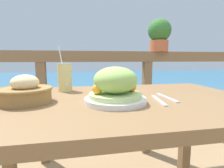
% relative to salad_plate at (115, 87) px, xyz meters
% --- Properties ---
extents(patio_table, '(1.25, 0.74, 0.71)m').
position_rel_salad_plate_xyz_m(patio_table, '(0.01, 0.07, -0.16)').
color(patio_table, olive).
rests_on(patio_table, ground_plane).
extents(railing_fence, '(2.80, 0.08, 0.95)m').
position_rel_salad_plate_xyz_m(railing_fence, '(0.01, 0.84, -0.09)').
color(railing_fence, brown).
rests_on(railing_fence, ground_plane).
extents(sea_backdrop, '(12.00, 4.00, 0.46)m').
position_rel_salad_plate_xyz_m(sea_backdrop, '(0.01, 3.34, -0.55)').
color(sea_backdrop, teal).
rests_on(sea_backdrop, ground_plane).
extents(salad_plate, '(0.24, 0.24, 0.14)m').
position_rel_salad_plate_xyz_m(salad_plate, '(0.00, 0.00, 0.00)').
color(salad_plate, silver).
rests_on(salad_plate, patio_table).
extents(drink_glass, '(0.08, 0.08, 0.24)m').
position_rel_salad_plate_xyz_m(drink_glass, '(-0.21, 0.30, 0.01)').
color(drink_glass, '#DBCC7F').
rests_on(drink_glass, patio_table).
extents(bread_basket, '(0.20, 0.20, 0.11)m').
position_rel_salad_plate_xyz_m(bread_basket, '(-0.34, 0.06, -0.02)').
color(bread_basket, olive).
rests_on(bread_basket, patio_table).
extents(potted_plant, '(0.20, 0.20, 0.29)m').
position_rel_salad_plate_xyz_m(potted_plant, '(0.57, 0.84, 0.33)').
color(potted_plant, '#B75B38').
rests_on(potted_plant, railing_fence).
extents(fork, '(0.04, 0.18, 0.00)m').
position_rel_salad_plate_xyz_m(fork, '(0.18, -0.00, -0.06)').
color(fork, silver).
rests_on(fork, patio_table).
extents(knife, '(0.02, 0.18, 0.00)m').
position_rel_salad_plate_xyz_m(knife, '(0.24, 0.04, -0.06)').
color(knife, silver).
rests_on(knife, patio_table).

